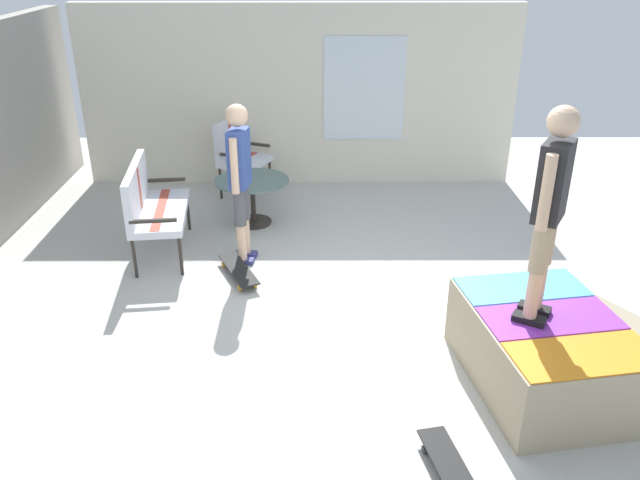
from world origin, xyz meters
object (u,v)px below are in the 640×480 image
at_px(skate_ramp, 549,350).
at_px(person_skater, 550,202).
at_px(patio_chair_near_house, 237,151).
at_px(patio_bench, 149,201).
at_px(skateboard_spare, 452,471).
at_px(skateboard_by_bench, 238,269).
at_px(person_watching, 240,173).
at_px(patio_table, 253,193).

distance_m(skate_ramp, person_skater, 1.25).
bearing_deg(person_skater, patio_chair_near_house, 32.92).
relative_size(patio_bench, skateboard_spare, 1.58).
xyz_separation_m(skateboard_by_bench, skateboard_spare, (-2.80, -1.70, 0.00)).
bearing_deg(person_skater, skate_ramp, -91.18).
xyz_separation_m(skate_ramp, patio_chair_near_house, (4.20, 2.90, 0.31)).
bearing_deg(skateboard_spare, person_skater, -35.93).
bearing_deg(skateboard_by_bench, skateboard_spare, -148.79).
distance_m(patio_chair_near_house, skateboard_spare, 5.62).
bearing_deg(person_watching, skateboard_by_bench, 177.11).
distance_m(person_skater, skateboard_spare, 1.94).
distance_m(patio_bench, skateboard_spare, 4.37).
bearing_deg(person_skater, skateboard_by_bench, 54.30).
xyz_separation_m(skate_ramp, person_skater, (0.00, 0.18, 1.24)).
distance_m(skate_ramp, patio_bench, 4.35).
relative_size(patio_table, person_skater, 0.56).
relative_size(person_watching, person_skater, 1.07).
xyz_separation_m(patio_chair_near_house, person_watching, (-2.04, -0.28, 0.40)).
bearing_deg(person_watching, skateboard_spare, -152.32).
height_order(skate_ramp, skateboard_spare, skate_ramp).
distance_m(skate_ramp, patio_chair_near_house, 5.11).
height_order(patio_bench, skateboard_by_bench, patio_bench).
bearing_deg(person_watching, skate_ramp, -129.61).
bearing_deg(patio_chair_near_house, patio_bench, 157.95).
xyz_separation_m(skate_ramp, skateboard_spare, (-1.04, 0.93, -0.22)).
bearing_deg(skate_ramp, patio_table, 39.40).
xyz_separation_m(patio_bench, patio_chair_near_house, (1.85, -0.75, -0.00)).
height_order(skate_ramp, person_skater, person_skater).
xyz_separation_m(skate_ramp, person_watching, (2.16, 2.61, 0.71)).
bearing_deg(patio_chair_near_house, skate_ramp, -145.40).
xyz_separation_m(patio_bench, person_skater, (-2.35, -3.46, 0.93)).
height_order(skate_ramp, patio_chair_near_house, patio_chair_near_house).
bearing_deg(patio_table, person_skater, -142.58).
distance_m(patio_bench, person_skater, 4.29).
xyz_separation_m(patio_table, skateboard_spare, (-4.20, -1.67, -0.32)).
xyz_separation_m(patio_bench, skateboard_spare, (-3.39, -2.71, -0.53)).
xyz_separation_m(person_watching, skateboard_by_bench, (-0.40, 0.02, -0.93)).
bearing_deg(person_skater, patio_table, 37.42).
height_order(patio_chair_near_house, person_watching, person_watching).
height_order(patio_table, skateboard_by_bench, patio_table).
distance_m(person_watching, person_skater, 3.30).
distance_m(patio_bench, skateboard_by_bench, 1.28).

